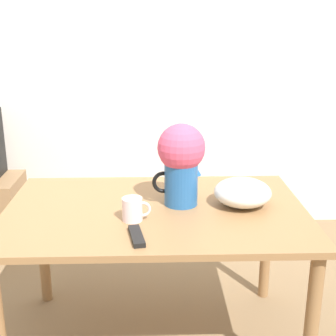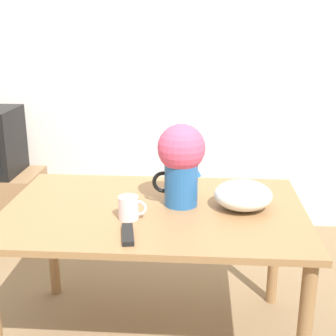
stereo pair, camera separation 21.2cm
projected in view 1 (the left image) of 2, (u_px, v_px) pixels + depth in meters
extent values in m
cube|color=silver|center=(121.00, 59.00, 3.45)|extent=(8.00, 0.05, 2.60)
cube|color=olive|center=(155.00, 211.00, 2.19)|extent=(1.41, 0.92, 0.03)
cylinder|color=olive|center=(311.00, 329.00, 1.94)|extent=(0.06, 0.06, 0.71)
cylinder|color=olive|center=(43.00, 245.00, 2.67)|extent=(0.06, 0.06, 0.71)
cylinder|color=olive|center=(266.00, 242.00, 2.70)|extent=(0.06, 0.06, 0.71)
cylinder|color=#235B9E|center=(181.00, 184.00, 2.21)|extent=(0.16, 0.16, 0.20)
cone|color=#235B9E|center=(195.00, 170.00, 2.19)|extent=(0.06, 0.06, 0.05)
torus|color=black|center=(163.00, 182.00, 2.20)|extent=(0.11, 0.02, 0.11)
sphere|color=#3D7033|center=(181.00, 156.00, 2.17)|extent=(0.17, 0.17, 0.17)
sphere|color=#DB4C70|center=(181.00, 148.00, 2.16)|extent=(0.22, 0.22, 0.22)
cylinder|color=silver|center=(132.00, 209.00, 2.04)|extent=(0.09, 0.09, 0.10)
torus|color=silver|center=(143.00, 209.00, 2.04)|extent=(0.07, 0.01, 0.07)
ellipsoid|color=silver|center=(243.00, 192.00, 2.21)|extent=(0.27, 0.27, 0.13)
cube|color=black|center=(137.00, 236.00, 1.88)|extent=(0.08, 0.19, 0.02)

